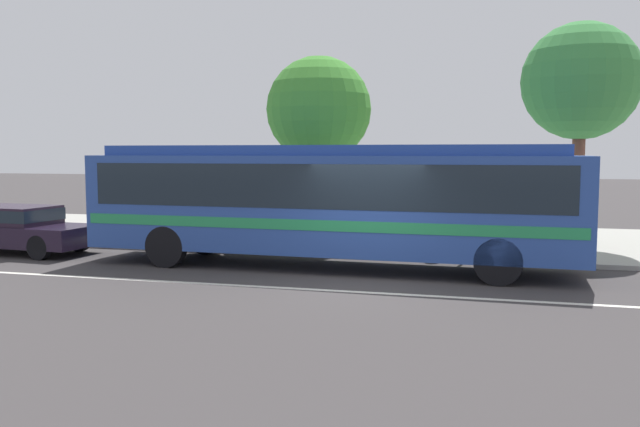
% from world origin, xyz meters
% --- Properties ---
extents(ground_plane, '(120.00, 120.00, 0.00)m').
position_xyz_m(ground_plane, '(0.00, 0.00, 0.00)').
color(ground_plane, '#3B3738').
extents(sidewalk_slab, '(60.00, 8.00, 0.12)m').
position_xyz_m(sidewalk_slab, '(0.00, 7.14, 0.06)').
color(sidewalk_slab, '#9F9D95').
rests_on(sidewalk_slab, ground_plane).
extents(lane_stripe_center, '(56.00, 0.16, 0.01)m').
position_xyz_m(lane_stripe_center, '(0.00, -0.80, 0.00)').
color(lane_stripe_center, silver).
rests_on(lane_stripe_center, ground_plane).
extents(transit_bus, '(11.76, 2.78, 2.92)m').
position_xyz_m(transit_bus, '(-1.15, 1.79, 1.70)').
color(transit_bus, '#284797').
rests_on(transit_bus, ground_plane).
extents(sedan_behind_bus, '(4.82, 2.10, 1.29)m').
position_xyz_m(sedan_behind_bus, '(-10.20, 1.86, 0.72)').
color(sedan_behind_bus, black).
rests_on(sedan_behind_bus, ground_plane).
extents(pedestrian_waiting_near_sign, '(0.35, 0.35, 1.66)m').
position_xyz_m(pedestrian_waiting_near_sign, '(-4.02, 4.96, 1.09)').
color(pedestrian_waiting_near_sign, navy).
rests_on(pedestrian_waiting_near_sign, sidewalk_slab).
extents(pedestrian_walking_along_curb, '(0.40, 0.40, 1.73)m').
position_xyz_m(pedestrian_walking_along_curb, '(-4.02, 5.14, 1.13)').
color(pedestrian_walking_along_curb, '#272D44').
rests_on(pedestrian_walking_along_curb, sidewalk_slab).
extents(pedestrian_standing_by_tree, '(0.44, 0.44, 1.71)m').
position_xyz_m(pedestrian_standing_by_tree, '(1.33, 3.94, 1.12)').
color(pedestrian_standing_by_tree, '#6C724B').
rests_on(pedestrian_standing_by_tree, sidewalk_slab).
extents(bus_stop_sign, '(0.08, 0.44, 2.34)m').
position_xyz_m(bus_stop_sign, '(2.06, 3.92, 1.63)').
color(bus_stop_sign, gray).
rests_on(bus_stop_sign, sidewalk_slab).
extents(street_tree_near_stop, '(3.15, 3.15, 5.50)m').
position_xyz_m(street_tree_near_stop, '(-2.50, 5.93, 4.02)').
color(street_tree_near_stop, brown).
rests_on(street_tree_near_stop, sidewalk_slab).
extents(street_tree_mid_block, '(3.24, 3.24, 6.22)m').
position_xyz_m(street_tree_mid_block, '(4.90, 6.36, 4.69)').
color(street_tree_mid_block, brown).
rests_on(street_tree_mid_block, sidewalk_slab).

